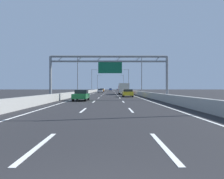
% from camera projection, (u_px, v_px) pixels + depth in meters
% --- Properties ---
extents(ground_plane, '(260.00, 260.00, 0.00)m').
position_uv_depth(ground_plane, '(110.00, 91.00, 102.04)').
color(ground_plane, '#262628').
extents(lane_dash_left_0, '(0.16, 3.00, 0.01)m').
position_uv_depth(lane_dash_left_0, '(38.00, 146.00, 5.54)').
color(lane_dash_left_0, white).
rests_on(lane_dash_left_0, ground_plane).
extents(lane_dash_left_1, '(0.16, 3.00, 0.01)m').
position_uv_depth(lane_dash_left_1, '(83.00, 110.00, 14.54)').
color(lane_dash_left_1, white).
rests_on(lane_dash_left_1, ground_plane).
extents(lane_dash_left_2, '(0.16, 3.00, 0.01)m').
position_uv_depth(lane_dash_left_2, '(94.00, 102.00, 23.54)').
color(lane_dash_left_2, white).
rests_on(lane_dash_left_2, ground_plane).
extents(lane_dash_left_3, '(0.16, 3.00, 0.01)m').
position_uv_depth(lane_dash_left_3, '(99.00, 98.00, 32.54)').
color(lane_dash_left_3, white).
rests_on(lane_dash_left_3, ground_plane).
extents(lane_dash_left_4, '(0.16, 3.00, 0.01)m').
position_uv_depth(lane_dash_left_4, '(101.00, 96.00, 41.54)').
color(lane_dash_left_4, white).
rests_on(lane_dash_left_4, ground_plane).
extents(lane_dash_left_5, '(0.16, 3.00, 0.01)m').
position_uv_depth(lane_dash_left_5, '(103.00, 94.00, 50.54)').
color(lane_dash_left_5, white).
rests_on(lane_dash_left_5, ground_plane).
extents(lane_dash_left_6, '(0.16, 3.00, 0.01)m').
position_uv_depth(lane_dash_left_6, '(104.00, 93.00, 59.54)').
color(lane_dash_left_6, white).
rests_on(lane_dash_left_6, ground_plane).
extents(lane_dash_left_7, '(0.16, 3.00, 0.01)m').
position_uv_depth(lane_dash_left_7, '(105.00, 93.00, 68.53)').
color(lane_dash_left_7, white).
rests_on(lane_dash_left_7, ground_plane).
extents(lane_dash_left_8, '(0.16, 3.00, 0.01)m').
position_uv_depth(lane_dash_left_8, '(106.00, 92.00, 77.53)').
color(lane_dash_left_8, white).
rests_on(lane_dash_left_8, ground_plane).
extents(lane_dash_left_9, '(0.16, 3.00, 0.01)m').
position_uv_depth(lane_dash_left_9, '(106.00, 92.00, 86.53)').
color(lane_dash_left_9, white).
rests_on(lane_dash_left_9, ground_plane).
extents(lane_dash_left_10, '(0.16, 3.00, 0.01)m').
position_uv_depth(lane_dash_left_10, '(107.00, 91.00, 95.53)').
color(lane_dash_left_10, white).
rests_on(lane_dash_left_10, ground_plane).
extents(lane_dash_left_11, '(0.16, 3.00, 0.01)m').
position_uv_depth(lane_dash_left_11, '(107.00, 91.00, 104.53)').
color(lane_dash_left_11, white).
rests_on(lane_dash_left_11, ground_plane).
extents(lane_dash_left_12, '(0.16, 3.00, 0.01)m').
position_uv_depth(lane_dash_left_12, '(107.00, 91.00, 113.53)').
color(lane_dash_left_12, white).
rests_on(lane_dash_left_12, ground_plane).
extents(lane_dash_left_13, '(0.16, 3.00, 0.01)m').
position_uv_depth(lane_dash_left_13, '(108.00, 91.00, 122.53)').
color(lane_dash_left_13, white).
rests_on(lane_dash_left_13, ground_plane).
extents(lane_dash_left_14, '(0.16, 3.00, 0.01)m').
position_uv_depth(lane_dash_left_14, '(108.00, 90.00, 131.53)').
color(lane_dash_left_14, white).
rests_on(lane_dash_left_14, ground_plane).
extents(lane_dash_left_15, '(0.16, 3.00, 0.01)m').
position_uv_depth(lane_dash_left_15, '(108.00, 90.00, 140.53)').
color(lane_dash_left_15, white).
rests_on(lane_dash_left_15, ground_plane).
extents(lane_dash_left_16, '(0.16, 3.00, 0.01)m').
position_uv_depth(lane_dash_left_16, '(108.00, 90.00, 149.53)').
color(lane_dash_left_16, white).
rests_on(lane_dash_left_16, ground_plane).
extents(lane_dash_left_17, '(0.16, 3.00, 0.01)m').
position_uv_depth(lane_dash_left_17, '(108.00, 90.00, 158.53)').
color(lane_dash_left_17, white).
rests_on(lane_dash_left_17, ground_plane).
extents(lane_dash_right_0, '(0.16, 3.00, 0.01)m').
position_uv_depth(lane_dash_right_0, '(163.00, 146.00, 5.56)').
color(lane_dash_right_0, white).
rests_on(lane_dash_right_0, ground_plane).
extents(lane_dash_right_1, '(0.16, 3.00, 0.01)m').
position_uv_depth(lane_dash_right_1, '(131.00, 110.00, 14.56)').
color(lane_dash_right_1, white).
rests_on(lane_dash_right_1, ground_plane).
extents(lane_dash_right_2, '(0.16, 3.00, 0.01)m').
position_uv_depth(lane_dash_right_2, '(123.00, 102.00, 23.56)').
color(lane_dash_right_2, white).
rests_on(lane_dash_right_2, ground_plane).
extents(lane_dash_right_3, '(0.16, 3.00, 0.01)m').
position_uv_depth(lane_dash_right_3, '(120.00, 98.00, 32.56)').
color(lane_dash_right_3, white).
rests_on(lane_dash_right_3, ground_plane).
extents(lane_dash_right_4, '(0.16, 3.00, 0.01)m').
position_uv_depth(lane_dash_right_4, '(118.00, 96.00, 41.56)').
color(lane_dash_right_4, white).
rests_on(lane_dash_right_4, ground_plane).
extents(lane_dash_right_5, '(0.16, 3.00, 0.01)m').
position_uv_depth(lane_dash_right_5, '(117.00, 94.00, 50.56)').
color(lane_dash_right_5, white).
rests_on(lane_dash_right_5, ground_plane).
extents(lane_dash_right_6, '(0.16, 3.00, 0.01)m').
position_uv_depth(lane_dash_right_6, '(116.00, 93.00, 59.56)').
color(lane_dash_right_6, white).
rests_on(lane_dash_right_6, ground_plane).
extents(lane_dash_right_7, '(0.16, 3.00, 0.01)m').
position_uv_depth(lane_dash_right_7, '(115.00, 93.00, 68.56)').
color(lane_dash_right_7, white).
rests_on(lane_dash_right_7, ground_plane).
extents(lane_dash_right_8, '(0.16, 3.00, 0.01)m').
position_uv_depth(lane_dash_right_8, '(115.00, 92.00, 77.55)').
color(lane_dash_right_8, white).
rests_on(lane_dash_right_8, ground_plane).
extents(lane_dash_right_9, '(0.16, 3.00, 0.01)m').
position_uv_depth(lane_dash_right_9, '(114.00, 92.00, 86.55)').
color(lane_dash_right_9, white).
rests_on(lane_dash_right_9, ground_plane).
extents(lane_dash_right_10, '(0.16, 3.00, 0.01)m').
position_uv_depth(lane_dash_right_10, '(114.00, 91.00, 95.55)').
color(lane_dash_right_10, white).
rests_on(lane_dash_right_10, ground_plane).
extents(lane_dash_right_11, '(0.16, 3.00, 0.01)m').
position_uv_depth(lane_dash_right_11, '(114.00, 91.00, 104.55)').
color(lane_dash_right_11, white).
rests_on(lane_dash_right_11, ground_plane).
extents(lane_dash_right_12, '(0.16, 3.00, 0.01)m').
position_uv_depth(lane_dash_right_12, '(113.00, 91.00, 113.55)').
color(lane_dash_right_12, white).
rests_on(lane_dash_right_12, ground_plane).
extents(lane_dash_right_13, '(0.16, 3.00, 0.01)m').
position_uv_depth(lane_dash_right_13, '(113.00, 91.00, 122.55)').
color(lane_dash_right_13, white).
rests_on(lane_dash_right_13, ground_plane).
extents(lane_dash_right_14, '(0.16, 3.00, 0.01)m').
position_uv_depth(lane_dash_right_14, '(113.00, 90.00, 131.55)').
color(lane_dash_right_14, white).
rests_on(lane_dash_right_14, ground_plane).
extents(lane_dash_right_15, '(0.16, 3.00, 0.01)m').
position_uv_depth(lane_dash_right_15, '(113.00, 90.00, 140.55)').
color(lane_dash_right_15, white).
rests_on(lane_dash_right_15, ground_plane).
extents(lane_dash_right_16, '(0.16, 3.00, 0.01)m').
position_uv_depth(lane_dash_right_16, '(113.00, 90.00, 149.55)').
color(lane_dash_right_16, white).
rests_on(lane_dash_right_16, ground_plane).
extents(lane_dash_right_17, '(0.16, 3.00, 0.01)m').
position_uv_depth(lane_dash_right_17, '(113.00, 90.00, 158.55)').
color(lane_dash_right_17, white).
rests_on(lane_dash_right_17, ground_plane).
extents(edge_line_left, '(0.16, 176.00, 0.01)m').
position_uv_depth(edge_line_left, '(99.00, 92.00, 90.01)').
color(edge_line_left, white).
rests_on(edge_line_left, ground_plane).
extents(edge_line_right, '(0.16, 176.00, 0.01)m').
position_uv_depth(edge_line_right, '(121.00, 92.00, 90.07)').
color(edge_line_right, white).
rests_on(edge_line_right, ground_plane).
extents(barrier_left, '(0.45, 220.00, 0.95)m').
position_uv_depth(barrier_left, '(99.00, 90.00, 112.00)').
color(barrier_left, '#9E9E99').
rests_on(barrier_left, ground_plane).
extents(barrier_right, '(0.45, 220.00, 0.95)m').
position_uv_depth(barrier_right, '(122.00, 90.00, 112.08)').
color(barrier_right, '#9E9E99').
rests_on(barrier_right, ground_plane).
extents(sign_gantry, '(17.02, 0.36, 6.36)m').
position_uv_depth(sign_gantry, '(109.00, 66.00, 27.49)').
color(sign_gantry, gray).
rests_on(sign_gantry, ground_plane).
extents(streetlamp_right_near, '(2.58, 0.28, 9.50)m').
position_uv_depth(streetlamp_right_near, '(224.00, 30.00, 12.24)').
color(streetlamp_right_near, slate).
rests_on(streetlamp_right_near, ground_plane).
extents(streetlamp_left_mid, '(2.58, 0.28, 9.50)m').
position_uv_depth(streetlamp_left_mid, '(79.00, 73.00, 46.21)').
color(streetlamp_left_mid, slate).
rests_on(streetlamp_left_mid, ground_plane).
extents(streetlamp_right_mid, '(2.58, 0.28, 9.50)m').
position_uv_depth(streetlamp_right_mid, '(141.00, 73.00, 46.30)').
color(streetlamp_right_mid, slate).
rests_on(streetlamp_right_mid, ground_plane).
extents(streetlamp_left_far, '(2.58, 0.28, 9.50)m').
position_uv_depth(streetlamp_left_far, '(92.00, 79.00, 80.27)').
color(streetlamp_left_far, slate).
rests_on(streetlamp_left_far, ground_plane).
extents(streetlamp_right_far, '(2.58, 0.28, 9.50)m').
position_uv_depth(streetlamp_right_far, '(128.00, 79.00, 80.36)').
color(streetlamp_right_far, slate).
rests_on(streetlamp_right_far, ground_plane).
extents(streetlamp_left_distant, '(2.58, 0.28, 9.50)m').
position_uv_depth(streetlamp_left_distant, '(98.00, 82.00, 114.34)').
color(streetlamp_left_distant, slate).
rests_on(streetlamp_left_distant, ground_plane).
extents(streetlamp_right_distant, '(2.58, 0.28, 9.50)m').
position_uv_depth(streetlamp_right_distant, '(123.00, 82.00, 114.42)').
color(streetlamp_right_distant, slate).
rests_on(streetlamp_right_distant, ground_plane).
extents(green_car, '(1.79, 4.19, 1.44)m').
position_uv_depth(green_car, '(81.00, 95.00, 25.69)').
color(green_car, '#1E7A38').
rests_on(green_car, ground_plane).
extents(orange_car, '(1.76, 4.56, 1.51)m').
position_uv_depth(orange_car, '(102.00, 90.00, 85.19)').
color(orange_car, orange).
rests_on(orange_car, ground_plane).
extents(silver_car, '(1.79, 4.48, 1.41)m').
position_uv_depth(silver_car, '(100.00, 91.00, 69.26)').
color(silver_car, '#A8ADB2').
rests_on(silver_car, ground_plane).
extents(blue_car, '(1.82, 4.40, 1.45)m').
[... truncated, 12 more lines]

